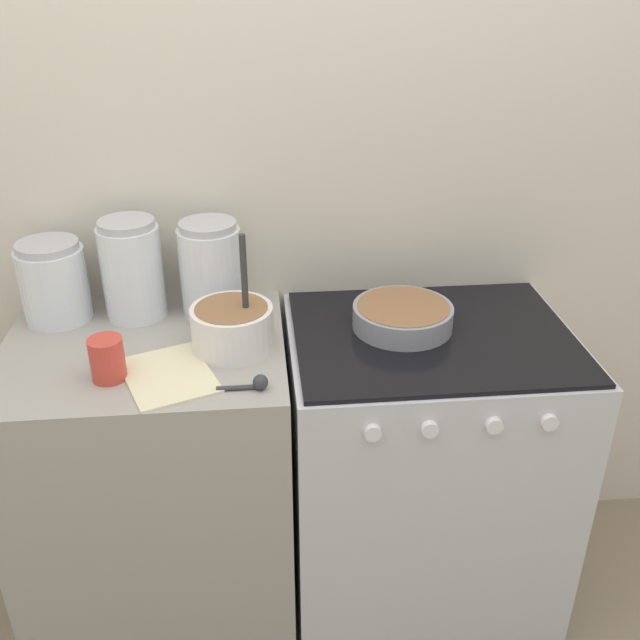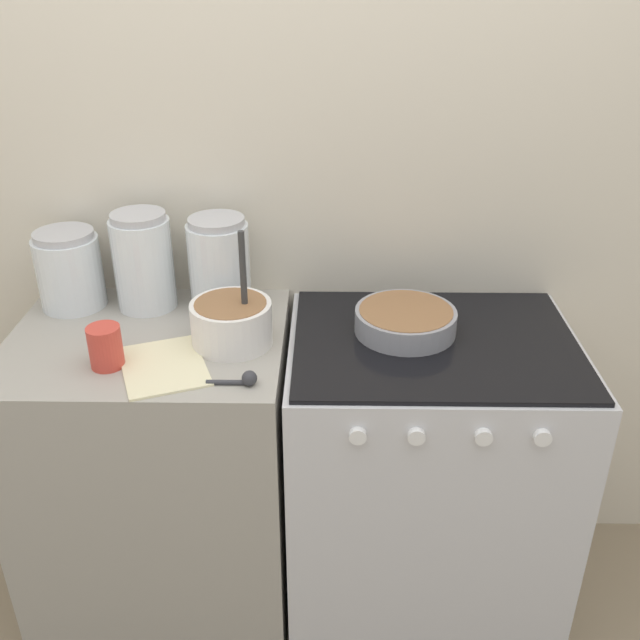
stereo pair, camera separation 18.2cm
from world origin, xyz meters
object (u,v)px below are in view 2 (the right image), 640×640
at_px(mixing_bowl, 232,320).
at_px(tin_can, 105,347).
at_px(stove, 423,477).
at_px(baking_pan, 405,320).
at_px(storage_jar_middle, 144,267).
at_px(storage_jar_right, 220,270).
at_px(storage_jar_left, 70,274).

height_order(mixing_bowl, tin_can, mixing_bowl).
distance_m(stove, baking_pan, 0.49).
height_order(stove, baking_pan, baking_pan).
distance_m(mixing_bowl, baking_pan, 0.45).
height_order(baking_pan, storage_jar_middle, storage_jar_middle).
bearing_deg(tin_can, mixing_bowl, 22.14).
distance_m(stove, storage_jar_right, 0.83).
distance_m(storage_jar_left, storage_jar_right, 0.42).
bearing_deg(baking_pan, stove, -29.23).
bearing_deg(stove, storage_jar_left, 169.35).
bearing_deg(tin_can, stove, 9.86).
xyz_separation_m(storage_jar_left, storage_jar_middle, (0.21, 0.00, 0.02)).
height_order(storage_jar_right, tin_can, storage_jar_right).
distance_m(mixing_bowl, storage_jar_right, 0.22).
xyz_separation_m(storage_jar_middle, storage_jar_right, (0.21, 0.00, -0.01)).
bearing_deg(mixing_bowl, storage_jar_middle, 141.55).
xyz_separation_m(stove, tin_can, (-0.81, -0.14, 0.50)).
relative_size(stove, mixing_bowl, 2.98).
relative_size(storage_jar_right, tin_can, 2.49).
distance_m(storage_jar_right, tin_can, 0.40).
bearing_deg(tin_can, storage_jar_right, 54.77).
height_order(baking_pan, tin_can, tin_can).
relative_size(stove, tin_can, 8.62).
relative_size(storage_jar_middle, tin_can, 2.61).
height_order(mixing_bowl, storage_jar_left, mixing_bowl).
bearing_deg(storage_jar_right, storage_jar_middle, -180.00).
xyz_separation_m(stove, storage_jar_right, (-0.58, 0.19, 0.56)).
distance_m(mixing_bowl, storage_jar_left, 0.52).
relative_size(stove, storage_jar_right, 3.47).
relative_size(baking_pan, storage_jar_middle, 0.97).
xyz_separation_m(baking_pan, tin_can, (-0.73, -0.18, 0.02)).
distance_m(baking_pan, storage_jar_middle, 0.73).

